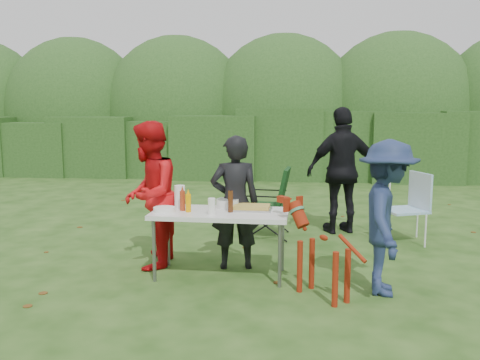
# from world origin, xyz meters

# --- Properties ---
(ground) EXTENTS (80.00, 80.00, 0.00)m
(ground) POSITION_xyz_m (0.00, 0.00, 0.00)
(ground) COLOR #1E4211
(hedge_row) EXTENTS (22.00, 1.40, 1.70)m
(hedge_row) POSITION_xyz_m (0.00, 8.00, 0.85)
(hedge_row) COLOR #23471C
(hedge_row) RESTS_ON ground
(shrub_backdrop) EXTENTS (20.00, 2.60, 3.20)m
(shrub_backdrop) POSITION_xyz_m (0.00, 9.60, 1.60)
(shrub_backdrop) COLOR #3D6628
(shrub_backdrop) RESTS_ON ground
(folding_table) EXTENTS (1.50, 0.70, 0.74)m
(folding_table) POSITION_xyz_m (-0.23, 0.05, 0.69)
(folding_table) COLOR silver
(folding_table) RESTS_ON ground
(person_cook) EXTENTS (0.64, 0.50, 1.57)m
(person_cook) POSITION_xyz_m (-0.11, 0.36, 0.78)
(person_cook) COLOR black
(person_cook) RESTS_ON ground
(person_red_jacket) EXTENTS (0.72, 0.89, 1.73)m
(person_red_jacket) POSITION_xyz_m (-1.11, 0.29, 0.86)
(person_red_jacket) COLOR red
(person_red_jacket) RESTS_ON ground
(person_black_puffy) EXTENTS (1.20, 0.81, 1.89)m
(person_black_puffy) POSITION_xyz_m (1.24, 2.27, 0.94)
(person_black_puffy) COLOR black
(person_black_puffy) RESTS_ON ground
(child) EXTENTS (0.68, 1.07, 1.57)m
(child) POSITION_xyz_m (1.53, -0.24, 0.79)
(child) COLOR navy
(child) RESTS_ON ground
(dog) EXTENTS (0.96, 0.97, 0.93)m
(dog) POSITION_xyz_m (0.89, -0.45, 0.46)
(dog) COLOR maroon
(dog) RESTS_ON ground
(camping_chair) EXTENTS (0.68, 0.68, 1.03)m
(camping_chair) POSITION_xyz_m (0.15, 1.87, 0.52)
(camping_chair) COLOR #113614
(camping_chair) RESTS_ON ground
(lawn_chair) EXTENTS (0.76, 0.76, 0.99)m
(lawn_chair) POSITION_xyz_m (2.07, 1.84, 0.49)
(lawn_chair) COLOR #398EC4
(lawn_chair) RESTS_ON ground
(food_tray) EXTENTS (0.45, 0.30, 0.02)m
(food_tray) POSITION_xyz_m (0.11, 0.17, 0.75)
(food_tray) COLOR #B7B7BA
(food_tray) RESTS_ON folding_table
(focaccia_bread) EXTENTS (0.40, 0.26, 0.04)m
(focaccia_bread) POSITION_xyz_m (0.11, 0.17, 0.78)
(focaccia_bread) COLOR gold
(focaccia_bread) RESTS_ON food_tray
(mustard_bottle) EXTENTS (0.06, 0.06, 0.20)m
(mustard_bottle) POSITION_xyz_m (-0.57, -0.02, 0.84)
(mustard_bottle) COLOR #F1A100
(mustard_bottle) RESTS_ON folding_table
(ketchup_bottle) EXTENTS (0.06, 0.06, 0.22)m
(ketchup_bottle) POSITION_xyz_m (-0.65, 0.04, 0.85)
(ketchup_bottle) COLOR #953216
(ketchup_bottle) RESTS_ON folding_table
(beer_bottle) EXTENTS (0.06, 0.06, 0.24)m
(beer_bottle) POSITION_xyz_m (-0.11, 0.02, 0.86)
(beer_bottle) COLOR #47230F
(beer_bottle) RESTS_ON folding_table
(paper_towel_roll) EXTENTS (0.12, 0.12, 0.26)m
(paper_towel_roll) POSITION_xyz_m (-0.72, 0.19, 0.87)
(paper_towel_roll) COLOR white
(paper_towel_roll) RESTS_ON folding_table
(cup_stack) EXTENTS (0.08, 0.08, 0.18)m
(cup_stack) POSITION_xyz_m (-0.29, -0.13, 0.83)
(cup_stack) COLOR white
(cup_stack) RESTS_ON folding_table
(pasta_bowl) EXTENTS (0.26, 0.26, 0.10)m
(pasta_bowl) POSITION_xyz_m (-0.18, 0.27, 0.79)
(pasta_bowl) COLOR silver
(pasta_bowl) RESTS_ON folding_table
(plate_stack) EXTENTS (0.24, 0.24, 0.05)m
(plate_stack) POSITION_xyz_m (-0.84, -0.04, 0.77)
(plate_stack) COLOR white
(plate_stack) RESTS_ON folding_table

